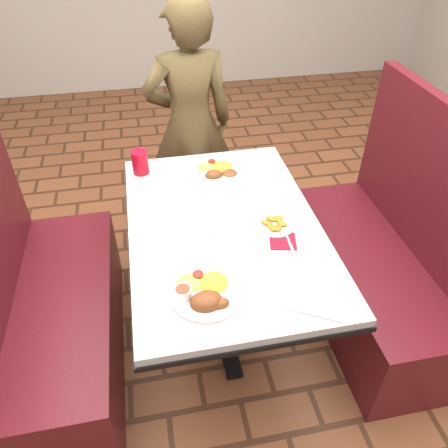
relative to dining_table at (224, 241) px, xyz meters
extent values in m
plane|color=brown|center=(0.00, 0.00, -0.65)|extent=(7.00, 7.00, 0.00)
cube|color=#BABCBF|center=(0.00, 0.00, 0.08)|extent=(0.80, 1.20, 0.03)
cube|color=black|center=(0.00, 0.00, 0.05)|extent=(0.81, 1.21, 0.02)
cylinder|color=black|center=(0.00, 0.00, -0.30)|extent=(0.10, 0.10, 0.69)
cube|color=black|center=(0.00, 0.00, -0.64)|extent=(0.55, 0.08, 0.03)
cube|color=black|center=(0.00, 0.00, -0.64)|extent=(0.08, 0.55, 0.03)
cube|color=#59141D|center=(-0.75, 0.00, -0.43)|extent=(0.45, 1.20, 0.45)
cube|color=#59141D|center=(0.75, 0.00, -0.43)|extent=(0.45, 1.20, 0.45)
cube|color=#59141D|center=(0.97, 0.00, 0.05)|extent=(0.06, 1.20, 0.95)
imported|color=brown|center=(-0.01, 0.98, 0.08)|extent=(0.56, 0.39, 1.46)
cylinder|color=white|center=(-0.14, -0.37, 0.10)|extent=(0.27, 0.27, 0.02)
ellipsoid|color=yellow|center=(-0.11, -0.34, 0.14)|extent=(0.11, 0.11, 0.05)
ellipsoid|color=#9EC74F|center=(-0.19, -0.33, 0.13)|extent=(0.11, 0.09, 0.03)
cylinder|color=red|center=(-0.16, -0.31, 0.13)|extent=(0.04, 0.04, 0.01)
ellipsoid|color=brown|center=(-0.15, -0.43, 0.15)|extent=(0.12, 0.09, 0.07)
ellipsoid|color=brown|center=(-0.10, -0.44, 0.13)|extent=(0.07, 0.05, 0.04)
cylinder|color=white|center=(-0.22, -0.38, 0.13)|extent=(0.06, 0.06, 0.04)
cylinder|color=#662C13|center=(-0.22, -0.38, 0.15)|extent=(0.05, 0.05, 0.00)
cylinder|color=white|center=(0.05, 0.40, 0.10)|extent=(0.25, 0.25, 0.01)
ellipsoid|color=yellow|center=(0.08, 0.43, 0.13)|extent=(0.10, 0.10, 0.05)
ellipsoid|color=#9EC74F|center=(0.00, 0.44, 0.13)|extent=(0.10, 0.08, 0.03)
cylinder|color=red|center=(0.03, 0.46, 0.13)|extent=(0.04, 0.04, 0.01)
ellipsoid|color=brown|center=(0.10, 0.36, 0.12)|extent=(0.07, 0.07, 0.03)
ellipsoid|color=brown|center=(0.02, 0.35, 0.14)|extent=(0.09, 0.06, 0.05)
cylinder|color=white|center=(0.21, -0.06, 0.10)|extent=(0.16, 0.16, 0.01)
cube|color=maroon|center=(0.21, -0.16, 0.10)|extent=(0.13, 0.13, 0.00)
cube|color=silver|center=(0.23, -0.16, 0.10)|extent=(0.02, 0.13, 0.00)
cylinder|color=red|center=(-0.32, 0.48, 0.16)|extent=(0.08, 0.08, 0.12)
cube|color=white|center=(0.23, -0.48, 0.10)|extent=(0.24, 0.22, 0.01)
cube|color=silver|center=(-0.05, -0.32, 0.11)|extent=(0.06, 0.18, 0.00)
cube|color=silver|center=(-0.05, -0.35, 0.11)|extent=(0.04, 0.14, 0.00)
camera|label=1|loc=(-0.28, -1.41, 1.26)|focal=35.00mm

